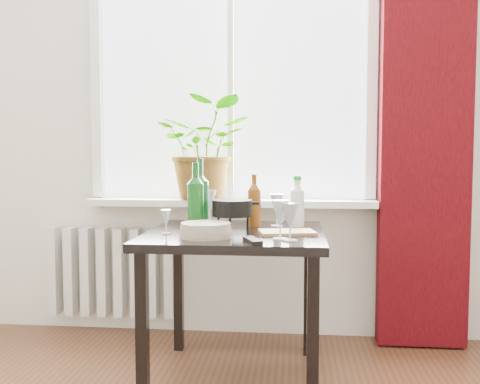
# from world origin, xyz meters

# --- Properties ---
(window) EXTENTS (1.72, 0.08, 1.62)m
(window) POSITION_xyz_m (0.00, 2.22, 1.60)
(window) COLOR white
(window) RESTS_ON ground
(windowsill) EXTENTS (1.72, 0.20, 0.04)m
(windowsill) POSITION_xyz_m (0.00, 2.15, 0.82)
(windowsill) COLOR white
(windowsill) RESTS_ON ground
(curtain) EXTENTS (0.50, 0.12, 2.56)m
(curtain) POSITION_xyz_m (1.12, 2.12, 1.30)
(curtain) COLOR #330408
(curtain) RESTS_ON ground
(radiator) EXTENTS (0.80, 0.10, 0.55)m
(radiator) POSITION_xyz_m (-0.75, 2.18, 0.38)
(radiator) COLOR silver
(radiator) RESTS_ON ground
(table) EXTENTS (0.85, 0.85, 0.74)m
(table) POSITION_xyz_m (0.10, 1.55, 0.65)
(table) COLOR black
(table) RESTS_ON ground
(potted_plant) EXTENTS (0.56, 0.48, 0.61)m
(potted_plant) POSITION_xyz_m (-0.14, 2.14, 1.15)
(potted_plant) COLOR #1E7220
(potted_plant) RESTS_ON windowsill
(wine_bottle_left) EXTENTS (0.08, 0.08, 0.34)m
(wine_bottle_left) POSITION_xyz_m (-0.09, 1.54, 0.91)
(wine_bottle_left) COLOR #0E4A11
(wine_bottle_left) RESTS_ON table
(wine_bottle_right) EXTENTS (0.09, 0.09, 0.36)m
(wine_bottle_right) POSITION_xyz_m (-0.08, 1.61, 0.92)
(wine_bottle_right) COLOR #0E4921
(wine_bottle_right) RESTS_ON table
(bottle_amber) EXTENTS (0.08, 0.08, 0.28)m
(bottle_amber) POSITION_xyz_m (0.18, 1.74, 0.88)
(bottle_amber) COLOR #6A320B
(bottle_amber) RESTS_ON table
(cleaning_bottle) EXTENTS (0.09, 0.09, 0.26)m
(cleaning_bottle) POSITION_xyz_m (0.40, 1.76, 0.87)
(cleaning_bottle) COLOR white
(cleaning_bottle) RESTS_ON table
(wineglass_front_right) EXTENTS (0.10, 0.10, 0.18)m
(wineglass_front_right) POSITION_xyz_m (0.32, 1.31, 0.83)
(wineglass_front_right) COLOR silver
(wineglass_front_right) RESTS_ON table
(wineglass_far_right) EXTENTS (0.08, 0.08, 0.17)m
(wineglass_far_right) POSITION_xyz_m (0.37, 1.27, 0.82)
(wineglass_far_right) COLOR silver
(wineglass_far_right) RESTS_ON table
(wineglass_back_center) EXTENTS (0.10, 0.10, 0.17)m
(wineglass_back_center) POSITION_xyz_m (0.29, 1.74, 0.83)
(wineglass_back_center) COLOR #B2B7C0
(wineglass_back_center) RESTS_ON table
(wineglass_back_left) EXTENTS (0.10, 0.10, 0.19)m
(wineglass_back_left) POSITION_xyz_m (-0.07, 1.83, 0.83)
(wineglass_back_left) COLOR silver
(wineglass_back_left) RESTS_ON table
(wineglass_front_left) EXTENTS (0.06, 0.06, 0.12)m
(wineglass_front_left) POSITION_xyz_m (-0.21, 1.42, 0.80)
(wineglass_front_left) COLOR silver
(wineglass_front_left) RESTS_ON table
(plate_stack) EXTENTS (0.26, 0.26, 0.06)m
(plate_stack) POSITION_xyz_m (-0.01, 1.34, 0.77)
(plate_stack) COLOR #B9AB99
(plate_stack) RESTS_ON table
(fondue_pot) EXTENTS (0.27, 0.25, 0.15)m
(fondue_pot) POSITION_xyz_m (0.08, 1.55, 0.82)
(fondue_pot) COLOR black
(fondue_pot) RESTS_ON table
(tv_remote) EXTENTS (0.10, 0.16, 0.02)m
(tv_remote) POSITION_xyz_m (0.21, 1.23, 0.75)
(tv_remote) COLOR black
(tv_remote) RESTS_ON table
(cutting_board) EXTENTS (0.28, 0.21, 0.01)m
(cutting_board) POSITION_xyz_m (0.35, 1.49, 0.75)
(cutting_board) COLOR #997345
(cutting_board) RESTS_ON table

